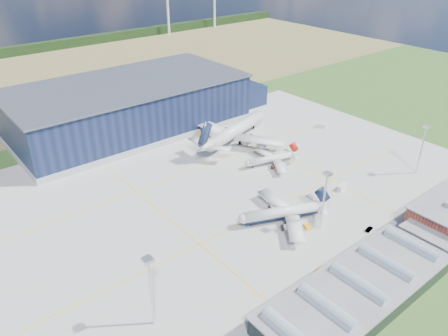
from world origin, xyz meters
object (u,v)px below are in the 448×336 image
airliner_red (270,156)px  car_a (346,262)px  light_mast_east (423,142)px  light_mast_west (150,281)px  gse_van_a (342,187)px  gse_tug_b (308,227)px  gse_tug_c (201,135)px  light_mast_center (325,192)px  hangar (133,107)px  car_b (369,229)px  airliner_navy (281,207)px  gse_tug_a (323,271)px  airliner_widebody (235,124)px  gse_van_b (322,125)px

airliner_red → car_a: bearing=82.3°
light_mast_east → airliner_red: 65.99m
light_mast_west → gse_van_a: (97.80, 11.88, -14.28)m
airliner_red → gse_tug_b: (-23.76, -44.11, -3.94)m
gse_tug_b → gse_tug_c: (17.49, 89.28, 0.01)m
light_mast_west → light_mast_center: same height
hangar → light_mast_center: 125.07m
light_mast_center → car_b: (12.37, -12.16, -14.80)m
airliner_navy → airliner_red: 44.62m
gse_tug_a → gse_tug_b: 23.22m
car_a → airliner_widebody: bearing=-3.0°
airliner_red → gse_van_b: airliner_red is taller
gse_tug_b → gse_van_b: bearing=60.9°
hangar → gse_tug_b: hangar is taller
light_mast_center → airliner_widebody: 80.41m
gse_tug_a → gse_van_b: gse_van_b is taller
light_mast_west → car_a: 65.45m
gse_tug_c → airliner_widebody: bearing=-57.6°
light_mast_center → light_mast_west: bearing=180.0°
gse_van_a → car_b: size_ratio=1.37×
airliner_red → light_mast_center: bearing=83.2°
car_a → car_b: size_ratio=0.95×
light_mast_west → light_mast_center: (70.00, 0.00, 0.00)m
hangar → car_a: size_ratio=39.38×
airliner_widebody → car_a: (-32.85, -94.51, -8.88)m
airliner_navy → gse_van_b: (80.74, 47.93, -4.90)m
light_mast_west → light_mast_east: 135.00m
airliner_widebody → light_mast_east: bearing=-78.7°
light_mast_east → gse_van_b: 62.23m
hangar → airliner_red: hangar is taller
car_b → light_mast_west: bearing=72.1°
airliner_widebody → gse_van_b: (48.43, -16.39, -8.34)m
hangar → light_mast_west: (-62.81, -124.80, 3.82)m
airliner_widebody → light_mast_west: bearing=-157.8°
airliner_widebody → car_b: 89.87m
airliner_widebody → gse_van_a: 65.27m
gse_tug_a → gse_tug_c: bearing=67.3°
light_mast_east → light_mast_west: bearing=180.0°
light_mast_west → gse_van_a: size_ratio=4.35×
hangar → light_mast_center: size_ratio=6.30×
hangar → gse_tug_b: (3.21, -122.09, -10.94)m
light_mast_west → car_b: (82.37, -12.16, -14.80)m
airliner_red → gse_tug_b: bearing=77.8°
gse_tug_b → car_b: (16.35, -14.88, -0.04)m
hangar → airliner_navy: hangar is taller
light_mast_east → airliner_navy: light_mast_east is taller
gse_van_b → gse_tug_b: bearing=-167.6°
gse_tug_c → airliner_navy: bearing=-107.0°
gse_tug_c → car_a: gse_tug_c is taller
light_mast_west → car_a: light_mast_west is taller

